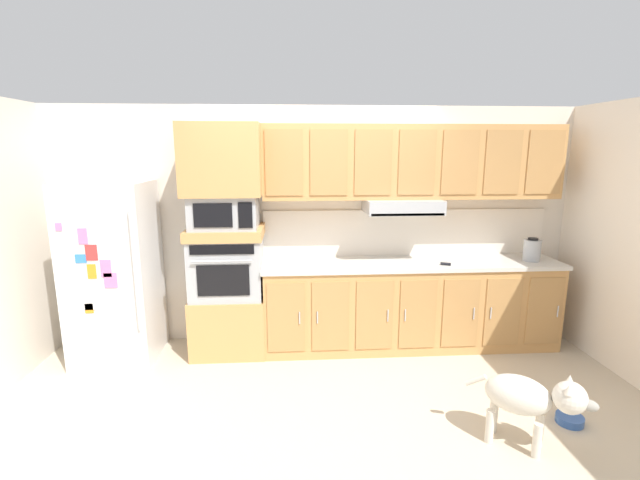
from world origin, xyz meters
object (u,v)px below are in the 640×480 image
object	(u,v)px
built_in_oven	(227,266)
dog	(529,398)
refrigerator	(114,272)
screwdriver	(446,264)
electric_kettle	(532,250)
microwave	(225,211)
dog_food_bowl	(570,419)

from	to	relation	value
built_in_oven	dog	xyz separation A→B (m)	(2.27, -1.69, -0.52)
refrigerator	dog	size ratio (longest dim) A/B	2.44
screwdriver	electric_kettle	bearing A→B (deg)	7.08
electric_kettle	dog	xyz separation A→B (m)	(-0.87, -1.64, -0.65)
built_in_oven	dog	bearing A→B (deg)	-36.70
microwave	screwdriver	distance (m)	2.26
screwdriver	dog_food_bowl	distance (m)	1.67
built_in_oven	electric_kettle	size ratio (longest dim) A/B	2.92
microwave	dog	size ratio (longest dim) A/B	0.89
built_in_oven	electric_kettle	bearing A→B (deg)	-0.86
dog_food_bowl	refrigerator	bearing A→B (deg)	160.26
screwdriver	dog	xyz separation A→B (m)	(0.08, -1.53, -0.55)
built_in_oven	dog	distance (m)	2.88
dog	dog_food_bowl	bearing A→B (deg)	61.29
built_in_oven	microwave	size ratio (longest dim) A/B	1.09
microwave	screwdriver	size ratio (longest dim) A/B	4.00
refrigerator	dog_food_bowl	world-z (taller)	refrigerator
dog_food_bowl	built_in_oven	bearing A→B (deg)	152.29
dog	screwdriver	bearing A→B (deg)	127.86
built_in_oven	dog	size ratio (longest dim) A/B	0.97
microwave	dog_food_bowl	size ratio (longest dim) A/B	3.22
dog_food_bowl	microwave	bearing A→B (deg)	152.29
electric_kettle	refrigerator	bearing A→B (deg)	-179.72
microwave	built_in_oven	bearing A→B (deg)	179.23
screwdriver	built_in_oven	bearing A→B (deg)	175.68
refrigerator	dog	xyz separation A→B (m)	(3.36, -1.62, -0.50)
dog_food_bowl	screwdriver	bearing A→B (deg)	113.90
electric_kettle	dog	world-z (taller)	electric_kettle
screwdriver	electric_kettle	xyz separation A→B (m)	(0.95, 0.12, 0.10)
screwdriver	electric_kettle	distance (m)	0.96
refrigerator	built_in_oven	world-z (taller)	refrigerator
built_in_oven	refrigerator	bearing A→B (deg)	-176.44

